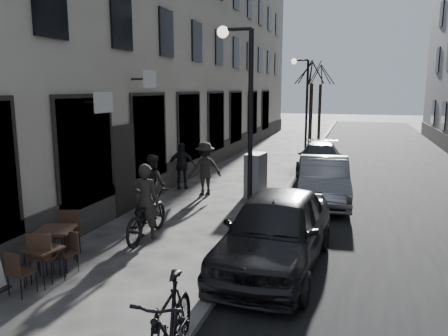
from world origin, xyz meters
The scene contains 18 objects.
road centered at (3.85, 16.00, 0.00)m, with size 7.30×60.00×0.00m, color black.
kerb centered at (0.20, 16.00, 0.06)m, with size 0.25×60.00×0.12m, color slate.
streetlamp_near centered at (-0.17, 6.00, 3.16)m, with size 0.90×0.28×5.09m.
streetlamp_far centered at (-0.17, 18.00, 3.16)m, with size 0.90×0.28×5.09m.
tree_near centered at (-0.10, 21.00, 4.66)m, with size 2.40×2.40×5.70m.
tree_far centered at (-0.10, 27.00, 4.66)m, with size 2.40×2.40×5.70m.
bistro_set_b centered at (-3.01, 2.12, 0.42)m, with size 0.65×1.43×0.82m.
bistro_set_c centered at (-3.27, 2.80, 0.51)m, with size 0.93×1.73×0.99m.
utility_cabinet centered at (-0.80, 10.18, 0.72)m, with size 0.53×0.96×1.43m, color slate.
bicycle centered at (-2.35, 4.98, 0.57)m, with size 0.75×2.16×1.14m, color black.
cyclist_rider centered at (-2.35, 4.98, 0.93)m, with size 0.68×0.44×1.86m, color #2A2725.
pedestrian_near centered at (-3.21, 7.12, 0.87)m, with size 0.84×0.66×1.73m, color #272421.
pedestrian_mid centered at (-2.46, 9.61, 0.91)m, with size 1.18×0.68×1.83m, color black.
pedestrian_far centered at (-3.60, 10.25, 0.85)m, with size 0.99×0.41×1.69m, color black.
car_near centered at (1.00, 4.16, 0.79)m, with size 1.87×4.64×1.58m, color black.
car_mid centered at (1.53, 9.77, 0.72)m, with size 1.52×4.36×1.44m, color gray.
car_far centered at (1.00, 14.68, 0.65)m, with size 1.82×4.47×1.30m, color #303439.
moped centered at (0.35, 0.27, 0.64)m, with size 0.60×2.14×1.28m, color black.
Camera 1 is at (2.48, -4.30, 3.63)m, focal length 35.00 mm.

